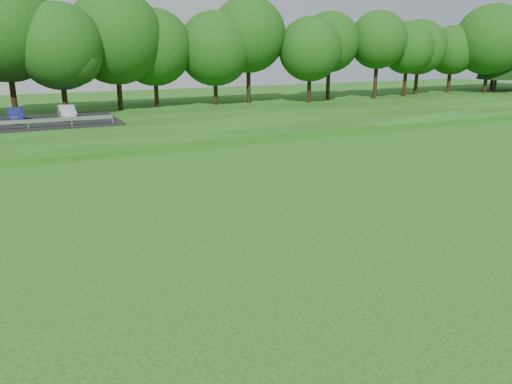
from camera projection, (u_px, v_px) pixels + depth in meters
name	position (u px, v px, depth m)	size (l,w,h in m)	color
berm	(233.00, 113.00, 50.83)	(130.00, 30.00, 0.60)	#1B480D
walking_path	(305.00, 137.00, 38.87)	(130.00, 1.60, 0.04)	gray
treeline	(216.00, 34.00, 52.09)	(104.00, 7.00, 15.00)	#144710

